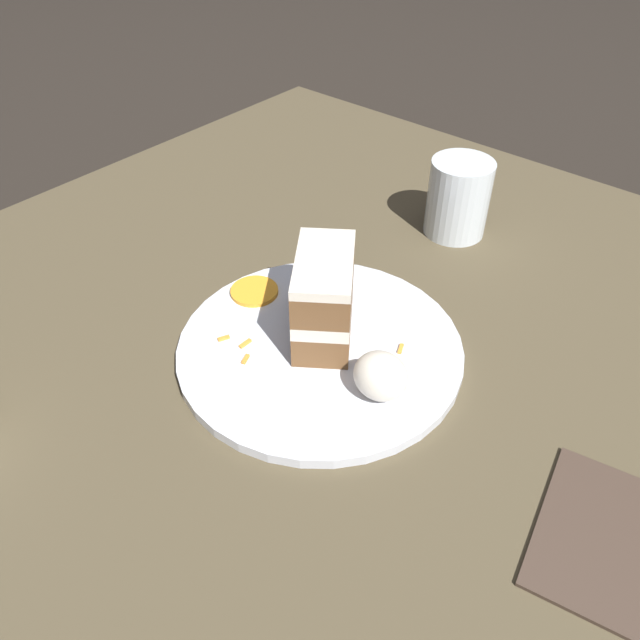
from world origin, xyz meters
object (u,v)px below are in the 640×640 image
orange_garnish (252,293)px  drinking_glass (457,203)px  cake_slice (322,298)px  plate (320,348)px  cream_dollop (381,376)px

orange_garnish → drinking_glass: size_ratio=0.55×
cake_slice → drinking_glass: bearing=55.7°
plate → cake_slice: size_ratio=2.43×
cake_slice → cream_dollop: (-0.10, 0.03, -0.02)m
plate → orange_garnish: bearing=-6.3°
plate → drinking_glass: drinking_glass is taller
cream_dollop → drinking_glass: size_ratio=0.53×
cream_dollop → drinking_glass: drinking_glass is taller
cream_dollop → drinking_glass: 0.33m
plate → cake_slice: cake_slice is taller
plate → cream_dollop: size_ratio=5.58×
plate → orange_garnish: 0.11m
plate → orange_garnish: orange_garnish is taller
plate → orange_garnish: (0.11, -0.01, 0.01)m
plate → drinking_glass: bearing=-86.7°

